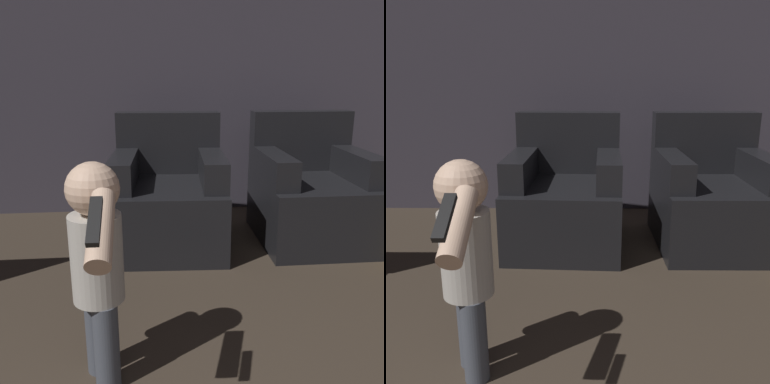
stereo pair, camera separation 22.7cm
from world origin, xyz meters
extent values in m
cube|color=#3D3842|center=(0.00, 4.50, 1.30)|extent=(8.40, 0.05, 2.60)
cube|color=black|center=(-0.28, 3.64, 0.23)|extent=(0.81, 0.89, 0.45)
cube|color=black|center=(-0.26, 3.99, 0.68)|extent=(0.77, 0.20, 0.46)
cube|color=black|center=(-0.58, 3.66, 0.55)|extent=(0.20, 0.70, 0.20)
cube|color=black|center=(0.02, 3.63, 0.55)|extent=(0.20, 0.70, 0.20)
cube|color=black|center=(0.76, 3.64, 0.23)|extent=(0.77, 0.86, 0.45)
cube|color=black|center=(0.76, 3.99, 0.68)|extent=(0.76, 0.16, 0.46)
cube|color=black|center=(0.46, 3.64, 0.55)|extent=(0.16, 0.69, 0.20)
cube|color=black|center=(1.06, 3.64, 0.55)|extent=(0.16, 0.69, 0.20)
cylinder|color=#474C56|center=(-0.59, 2.23, 0.18)|extent=(0.10, 0.10, 0.36)
cylinder|color=#474C56|center=(-0.63, 2.33, 0.18)|extent=(0.10, 0.10, 0.36)
cylinder|color=#B7B2A8|center=(-0.61, 2.28, 0.53)|extent=(0.20, 0.20, 0.34)
sphere|color=beige|center=(-0.61, 2.28, 0.79)|extent=(0.20, 0.20, 0.20)
cylinder|color=beige|center=(-0.66, 2.39, 0.51)|extent=(0.08, 0.08, 0.28)
cylinder|color=beige|center=(-0.56, 2.05, 0.73)|extent=(0.08, 0.29, 0.21)
cube|color=black|center=(-0.56, 1.92, 0.80)|extent=(0.04, 0.16, 0.10)
camera|label=1|loc=(-0.40, 0.79, 1.19)|focal=40.00mm
camera|label=2|loc=(-0.17, 0.78, 1.19)|focal=40.00mm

